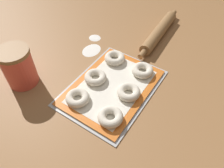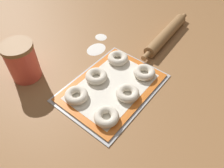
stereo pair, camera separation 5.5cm
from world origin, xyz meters
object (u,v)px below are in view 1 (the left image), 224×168
bagel_back_center (95,77)px  flour_canister (18,67)px  bagel_back_right (115,58)px  bagel_back_left (78,98)px  baking_tray (112,88)px  bagel_front_left (110,117)px  bagel_front_center (128,92)px  bagel_front_right (143,70)px  rolling_pin (159,32)px

bagel_back_center → flour_canister: size_ratio=0.56×
bagel_back_right → flour_canister: flour_canister is taller
bagel_back_left → baking_tray: bearing=-28.2°
bagel_back_center → bagel_back_left: bearing=-176.4°
bagel_front_left → bagel_back_right: (0.28, 0.16, 0.00)m
flour_canister → baking_tray: bearing=-62.7°
bagel_front_center → bagel_front_right: bearing=4.9°
bagel_back_right → bagel_front_right: bearing=-90.4°
baking_tray → bagel_front_right: bagel_front_right is taller
baking_tray → bagel_front_right: size_ratio=4.61×
bagel_front_center → bagel_back_right: (0.14, 0.16, 0.00)m
bagel_front_left → flour_canister: size_ratio=0.56×
bagel_back_center → flour_canister: (-0.17, 0.26, 0.06)m
bagel_back_center → bagel_back_right: 0.15m
baking_tray → flour_canister: bearing=117.3°
bagel_front_center → bagel_front_left: bearing=-178.1°
bagel_front_center → bagel_back_right: same height
baking_tray → bagel_front_center: bearing=-91.2°
bagel_back_right → baking_tray: bearing=-150.8°
bagel_back_left → bagel_back_right: size_ratio=1.00×
bagel_front_left → bagel_front_center: 0.13m
bagel_front_right → bagel_back_center: size_ratio=1.00×
bagel_back_left → bagel_back_right: 0.28m
flour_canister → rolling_pin: size_ratio=0.36×
bagel_back_left → bagel_front_left: bearing=-91.0°
bagel_back_right → flour_canister: size_ratio=0.56×
bagel_back_center → rolling_pin: (0.45, -0.08, 0.00)m
bagel_back_right → bagel_front_left: bearing=-149.7°
bagel_back_center → rolling_pin: bearing=-10.6°
bagel_front_center → bagel_back_center: bearing=91.8°
bagel_back_center → bagel_back_right: size_ratio=1.00×
bagel_front_left → flour_canister: (-0.04, 0.42, 0.06)m
bagel_front_right → rolling_pin: bearing=11.9°
bagel_front_right → rolling_pin: 0.31m
bagel_front_center → bagel_back_left: same height
bagel_back_center → rolling_pin: rolling_pin is taller
bagel_front_right → flour_canister: bearing=127.9°
flour_canister → bagel_front_left: bearing=-84.9°
baking_tray → bagel_front_right: bearing=-25.4°
rolling_pin → bagel_front_left: bearing=-172.1°
baking_tray → bagel_front_center: (-0.00, -0.08, 0.02)m
bagel_front_left → bagel_back_left: (0.00, 0.15, 0.00)m
rolling_pin → bagel_front_center: bearing=-170.3°
baking_tray → bagel_front_left: (-0.14, -0.08, 0.02)m
rolling_pin → bagel_front_right: bearing=-168.1°
bagel_front_center → flour_canister: size_ratio=0.56×
bagel_front_right → bagel_back_right: 0.15m
bagel_front_left → bagel_back_left: same height
bagel_back_right → rolling_pin: (0.30, -0.08, 0.00)m
bagel_front_left → bagel_back_left: bearing=89.0°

